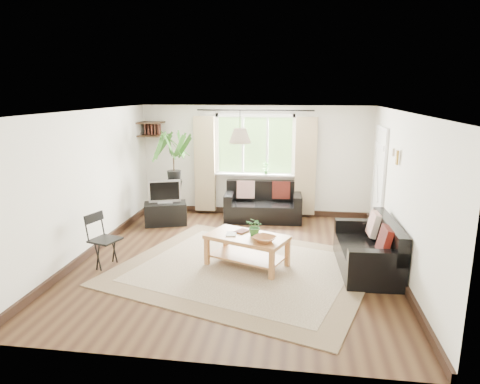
# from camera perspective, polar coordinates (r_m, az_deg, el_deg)

# --- Properties ---
(floor) EXTENTS (5.50, 5.50, 0.00)m
(floor) POSITION_cam_1_polar(r_m,az_deg,el_deg) (7.10, -0.46, -9.02)
(floor) COLOR black
(floor) RESTS_ON ground
(ceiling) EXTENTS (5.50, 5.50, 0.00)m
(ceiling) POSITION_cam_1_polar(r_m,az_deg,el_deg) (6.57, -0.50, 10.72)
(ceiling) COLOR white
(ceiling) RESTS_ON floor
(wall_back) EXTENTS (5.00, 0.02, 2.40)m
(wall_back) POSITION_cam_1_polar(r_m,az_deg,el_deg) (9.41, 2.01, 4.17)
(wall_back) COLOR white
(wall_back) RESTS_ON floor
(wall_front) EXTENTS (5.00, 0.02, 2.40)m
(wall_front) POSITION_cam_1_polar(r_m,az_deg,el_deg) (4.15, -6.15, -7.97)
(wall_front) COLOR white
(wall_front) RESTS_ON floor
(wall_left) EXTENTS (0.02, 5.50, 2.40)m
(wall_left) POSITION_cam_1_polar(r_m,az_deg,el_deg) (7.51, -19.69, 1.03)
(wall_left) COLOR white
(wall_left) RESTS_ON floor
(wall_right) EXTENTS (0.02, 5.50, 2.40)m
(wall_right) POSITION_cam_1_polar(r_m,az_deg,el_deg) (6.84, 20.73, -0.22)
(wall_right) COLOR white
(wall_right) RESTS_ON floor
(rug) EXTENTS (4.49, 4.15, 0.02)m
(rug) POSITION_cam_1_polar(r_m,az_deg,el_deg) (6.76, 0.58, -10.11)
(rug) COLOR beige
(rug) RESTS_ON floor
(window) EXTENTS (2.50, 0.16, 2.16)m
(window) POSITION_cam_1_polar(r_m,az_deg,el_deg) (9.33, 2.00, 6.25)
(window) COLOR white
(window) RESTS_ON wall_back
(door) EXTENTS (0.06, 0.96, 2.06)m
(door) POSITION_cam_1_polar(r_m,az_deg,el_deg) (8.50, 18.01, 1.14)
(door) COLOR silver
(door) RESTS_ON wall_right
(corner_shelf) EXTENTS (0.50, 0.50, 0.34)m
(corner_shelf) POSITION_cam_1_polar(r_m,az_deg,el_deg) (9.59, -11.76, 8.22)
(corner_shelf) COLOR black
(corner_shelf) RESTS_ON wall_back
(pendant_lamp) EXTENTS (0.36, 0.36, 0.54)m
(pendant_lamp) POSITION_cam_1_polar(r_m,az_deg,el_deg) (6.99, 0.00, 8.00)
(pendant_lamp) COLOR beige
(pendant_lamp) RESTS_ON ceiling
(wall_sconce) EXTENTS (0.12, 0.12, 0.28)m
(wall_sconce) POSITION_cam_1_polar(r_m,az_deg,el_deg) (7.01, 20.01, 4.66)
(wall_sconce) COLOR beige
(wall_sconce) RESTS_ON wall_right
(sofa_back) EXTENTS (1.66, 0.90, 0.76)m
(sofa_back) POSITION_cam_1_polar(r_m,az_deg,el_deg) (9.11, 3.08, -1.43)
(sofa_back) COLOR black
(sofa_back) RESTS_ON floor
(sofa_right) EXTENTS (1.65, 0.88, 0.76)m
(sofa_right) POSITION_cam_1_polar(r_m,az_deg,el_deg) (6.87, 16.57, -6.99)
(sofa_right) COLOR black
(sofa_right) RESTS_ON floor
(coffee_table) EXTENTS (1.39, 1.08, 0.50)m
(coffee_table) POSITION_cam_1_polar(r_m,az_deg,el_deg) (6.78, 0.94, -7.85)
(coffee_table) COLOR #976131
(coffee_table) RESTS_ON floor
(table_plant) EXTENTS (0.35, 0.33, 0.30)m
(table_plant) POSITION_cam_1_polar(r_m,az_deg,el_deg) (6.64, 2.04, -4.63)
(table_plant) COLOR #306E2C
(table_plant) RESTS_ON coffee_table
(bowl) EXTENTS (0.45, 0.45, 0.08)m
(bowl) POSITION_cam_1_polar(r_m,az_deg,el_deg) (6.43, 3.29, -6.28)
(bowl) COLOR #A26438
(bowl) RESTS_ON coffee_table
(book_a) EXTENTS (0.18, 0.23, 0.02)m
(book_a) POSITION_cam_1_polar(r_m,az_deg,el_deg) (6.74, -1.86, -5.60)
(book_a) COLOR silver
(book_a) RESTS_ON coffee_table
(book_b) EXTENTS (0.26, 0.29, 0.02)m
(book_b) POSITION_cam_1_polar(r_m,az_deg,el_deg) (6.91, -0.31, -5.10)
(book_b) COLOR #542A21
(book_b) RESTS_ON coffee_table
(tv_stand) EXTENTS (0.96, 0.73, 0.46)m
(tv_stand) POSITION_cam_1_polar(r_m,az_deg,el_deg) (8.98, -9.89, -2.84)
(tv_stand) COLOR black
(tv_stand) RESTS_ON floor
(tv) EXTENTS (0.69, 0.42, 0.50)m
(tv) POSITION_cam_1_polar(r_m,az_deg,el_deg) (8.86, -10.01, 0.13)
(tv) COLOR #A5A5AA
(tv) RESTS_ON tv_stand
(palm_stand) EXTENTS (0.76, 0.76, 1.90)m
(palm_stand) POSITION_cam_1_polar(r_m,az_deg,el_deg) (9.05, -8.76, 2.04)
(palm_stand) COLOR black
(palm_stand) RESTS_ON floor
(folding_chair) EXTENTS (0.55, 0.55, 0.84)m
(folding_chair) POSITION_cam_1_polar(r_m,az_deg,el_deg) (7.03, -17.52, -6.23)
(folding_chair) COLOR black
(folding_chair) RESTS_ON floor
(sill_plant) EXTENTS (0.14, 0.10, 0.27)m
(sill_plant) POSITION_cam_1_polar(r_m,az_deg,el_deg) (9.30, 3.45, 3.19)
(sill_plant) COLOR #2D6023
(sill_plant) RESTS_ON window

